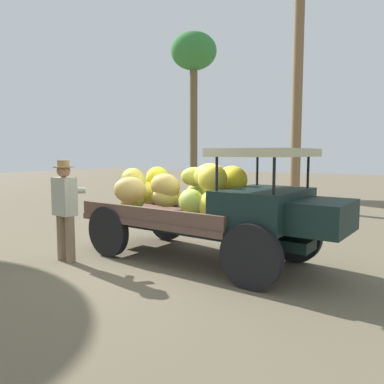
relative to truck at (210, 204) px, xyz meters
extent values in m
plane|color=#6A5E48|center=(-0.66, -0.17, -0.97)|extent=(60.00, 60.00, 0.00)
cube|color=black|center=(-0.26, 0.01, -0.48)|extent=(4.02, 0.74, 0.16)
cylinder|color=black|center=(1.25, 0.69, -0.53)|extent=(0.90, 0.21, 0.89)
cylinder|color=black|center=(1.13, -0.90, -0.53)|extent=(0.90, 0.21, 0.89)
cylinder|color=black|center=(-1.54, 0.91, -0.53)|extent=(0.90, 0.21, 0.89)
cylinder|color=black|center=(-1.67, -0.69, -0.53)|extent=(0.90, 0.21, 0.89)
cube|color=brown|center=(-0.71, 0.04, -0.30)|extent=(3.12, 1.94, 0.10)
cube|color=brown|center=(-0.65, 0.84, -0.14)|extent=(3.00, 0.31, 0.22)
cube|color=brown|center=(-0.77, -0.76, -0.14)|extent=(3.00, 0.31, 0.22)
cube|color=black|center=(0.99, -0.09, 0.03)|extent=(1.21, 1.60, 0.55)
cube|color=black|center=(1.89, -0.16, -0.03)|extent=(0.78, 1.11, 0.44)
cylinder|color=black|center=(1.48, 0.52, 0.58)|extent=(0.04, 0.04, 0.55)
cylinder|color=black|center=(1.38, -0.77, 0.58)|extent=(0.04, 0.04, 0.55)
cylinder|color=black|center=(0.60, 0.59, 0.58)|extent=(0.04, 0.04, 0.55)
cylinder|color=black|center=(0.50, -0.70, 0.58)|extent=(0.04, 0.04, 0.55)
cube|color=#C0BA96|center=(0.99, -0.09, 0.85)|extent=(1.33, 1.61, 0.12)
ellipsoid|color=yellow|center=(0.19, -0.26, 0.02)|extent=(0.61, 0.67, 0.58)
ellipsoid|color=gold|center=(0.17, -0.21, 0.44)|extent=(0.75, 0.75, 0.55)
ellipsoid|color=#C2BD4C|center=(-0.14, 0.24, 0.44)|extent=(0.70, 0.67, 0.55)
ellipsoid|color=tan|center=(-1.42, -0.37, 0.20)|extent=(0.74, 0.71, 0.58)
ellipsoid|color=#ABC448|center=(-0.18, -0.30, 0.05)|extent=(0.63, 0.59, 0.48)
ellipsoid|color=tan|center=(-0.96, 0.07, 0.25)|extent=(0.61, 0.48, 0.53)
ellipsoid|color=gold|center=(-1.72, 0.17, 0.29)|extent=(0.71, 0.68, 0.48)
ellipsoid|color=#92AD3B|center=(-1.66, -0.03, -0.04)|extent=(0.63, 0.71, 0.55)
ellipsoid|color=yellow|center=(-1.46, 0.51, 0.33)|extent=(0.58, 0.69, 0.65)
ellipsoid|color=gold|center=(-0.53, 0.41, 0.42)|extent=(0.65, 0.59, 0.47)
ellipsoid|color=#BBAA4B|center=(-0.96, 0.10, 0.05)|extent=(0.72, 0.68, 0.40)
ellipsoid|color=gold|center=(-1.80, 0.14, 0.36)|extent=(0.73, 0.72, 0.47)
ellipsoid|color=yellow|center=(-1.56, 0.22, 0.09)|extent=(0.59, 0.60, 0.44)
ellipsoid|color=yellow|center=(0.28, 0.23, 0.39)|extent=(0.74, 0.70, 0.62)
ellipsoid|color=#90B641|center=(-0.65, 0.63, 0.03)|extent=(0.55, 0.56, 0.54)
cylinder|color=#82694E|center=(-2.18, -1.28, -0.58)|extent=(0.15, 0.15, 0.78)
cylinder|color=#82694E|center=(-1.93, -1.31, -0.58)|extent=(0.15, 0.15, 0.78)
cube|color=#B1B19B|center=(-2.05, -1.29, 0.13)|extent=(0.43, 0.29, 0.63)
cylinder|color=#B1B19B|center=(-2.14, -1.18, 0.22)|extent=(0.30, 0.39, 0.10)
cylinder|color=#B1B19B|center=(-1.94, -1.20, 0.22)|extent=(0.35, 0.35, 0.10)
sphere|color=#9F6F52|center=(-2.05, -1.29, 0.55)|extent=(0.22, 0.22, 0.22)
cylinder|color=#9C7B4D|center=(-2.05, -1.29, 0.62)|extent=(0.34, 0.34, 0.02)
cylinder|color=#9C7B4D|center=(-2.05, -1.29, 0.68)|extent=(0.20, 0.20, 0.10)
cylinder|color=brown|center=(-7.30, 11.40, 2.28)|extent=(0.40, 0.40, 6.51)
ellipsoid|color=#357E39|center=(-7.30, 11.40, 6.00)|extent=(2.33, 2.33, 1.87)
cylinder|color=brown|center=(-0.58, 6.78, 3.14)|extent=(0.32, 0.32, 8.23)
camera|label=1|loc=(3.06, -5.51, 0.84)|focal=35.51mm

